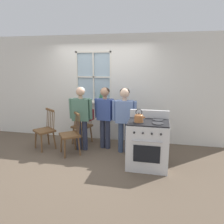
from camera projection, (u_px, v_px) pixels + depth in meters
ground_plane at (87, 160)px, 4.62m from camera, size 16.00×16.00×0.00m
wall_back at (103, 90)px, 5.65m from camera, size 6.40×0.16×2.70m
chair_by_window at (83, 126)px, 5.50m from camera, size 0.50×0.52×0.95m
chair_near_wall at (71, 135)px, 4.86m from camera, size 0.57×0.58×0.95m
chair_center_cluster at (45, 131)px, 5.17m from camera, size 0.58×0.57×0.95m
person_elderly_left at (81, 113)px, 5.00m from camera, size 0.54×0.23×1.48m
person_teen_center at (105, 112)px, 5.10m from camera, size 0.51×0.25×1.46m
person_adult_right at (124, 114)px, 4.84m from camera, size 0.55×0.25×1.48m
stove at (148, 144)px, 4.25m from camera, size 0.78×0.68×1.08m
kettle at (139, 118)px, 4.04m from camera, size 0.21×0.17×0.25m
potted_plant at (101, 99)px, 5.63m from camera, size 0.17×0.17×0.31m
handbag at (90, 115)px, 5.32m from camera, size 0.23×0.24×0.31m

